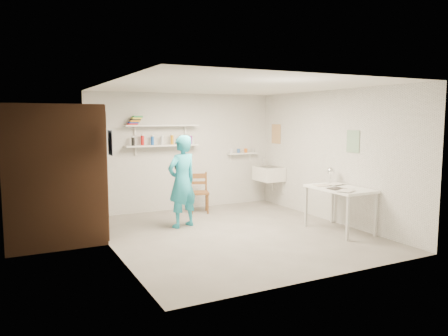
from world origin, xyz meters
name	(u,v)px	position (x,y,z in m)	size (l,w,h in m)	color
floor	(235,234)	(0.00, 0.00, -0.01)	(4.00, 4.50, 0.02)	slate
ceiling	(235,86)	(0.00, 0.00, 2.41)	(4.00, 4.50, 0.02)	silver
wall_back	(183,152)	(0.00, 2.26, 1.20)	(4.00, 0.02, 2.40)	silver
wall_front	(328,179)	(0.00, -2.26, 1.20)	(4.00, 0.02, 2.40)	silver
wall_left	(110,168)	(-2.01, 0.00, 1.20)	(0.02, 4.50, 2.40)	silver
wall_right	(332,156)	(2.01, 0.00, 1.20)	(0.02, 4.50, 2.40)	silver
doorway_recess	(97,173)	(-1.99, 1.05, 1.00)	(0.02, 0.90, 2.00)	black
corridor_box	(51,173)	(-2.70, 1.05, 1.05)	(1.40, 1.50, 2.10)	brown
door_lintel	(97,109)	(-1.97, 1.05, 2.05)	(0.06, 1.05, 0.10)	brown
door_jamb_near	(105,177)	(-1.97, 0.55, 1.00)	(0.06, 0.10, 2.00)	brown
door_jamb_far	(93,170)	(-1.97, 1.55, 1.00)	(0.06, 0.10, 2.00)	brown
shelf_lower	(162,146)	(-0.50, 2.13, 1.35)	(1.50, 0.22, 0.03)	white
shelf_upper	(162,125)	(-0.50, 2.13, 1.75)	(1.50, 0.22, 0.03)	white
ledge_shelf	(242,153)	(1.35, 2.17, 1.12)	(0.70, 0.14, 0.03)	white
poster_left	(110,143)	(-1.99, 0.05, 1.55)	(0.01, 0.28, 0.36)	#334C7F
poster_right_a	(276,134)	(1.99, 1.80, 1.55)	(0.01, 0.34, 0.42)	#995933
poster_right_b	(353,141)	(1.99, -0.55, 1.50)	(0.01, 0.30, 0.38)	#3F724C
belfast_sink	(269,174)	(1.75, 1.70, 0.70)	(0.48, 0.60, 0.30)	white
man	(182,181)	(-0.60, 0.82, 0.80)	(0.59, 0.38, 1.61)	#26A6C0
wall_clock	(181,165)	(-0.53, 1.03, 1.07)	(0.29, 0.29, 0.04)	beige
wooden_chair	(199,193)	(0.12, 1.75, 0.40)	(0.38, 0.36, 0.81)	brown
work_table	(339,209)	(1.64, -0.65, 0.37)	(0.67, 1.12, 0.74)	white
desk_lamp	(331,171)	(1.82, -0.21, 0.96)	(0.14, 0.14, 0.14)	white
spray_cans	(162,141)	(-0.50, 2.13, 1.45)	(1.26, 0.06, 0.17)	black
book_stack	(135,120)	(-1.05, 2.13, 1.85)	(0.28, 0.14, 0.17)	red
ledge_pots	(242,151)	(1.35, 2.17, 1.18)	(0.48, 0.07, 0.09)	silver
papers	(340,187)	(1.64, -0.65, 0.76)	(0.30, 0.22, 0.02)	silver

